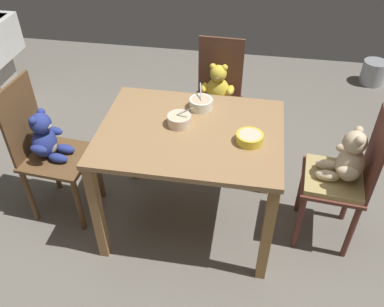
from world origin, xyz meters
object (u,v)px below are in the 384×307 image
Objects in this scene: teddy_chair_far_center at (217,94)px; metal_pail at (373,72)px; porridge_bowl_cream_center at (179,120)px; teddy_chair_near_left at (47,145)px; teddy_chair_near_right at (344,170)px; porridge_bowl_yellow_near_right at (250,138)px; dining_table at (191,146)px; porridge_bowl_white_far_center at (201,103)px.

metal_pail is (1.45, 1.36, -0.41)m from teddy_chair_far_center.
teddy_chair_far_center is 0.80m from porridge_bowl_cream_center.
teddy_chair_near_left is 3.29m from metal_pail.
metal_pail is (0.62, 2.11, -0.43)m from teddy_chair_near_right.
teddy_chair_near_right is 2.24m from metal_pail.
teddy_chair_near_right is at bearing 6.22° from teddy_chair_near_left.
porridge_bowl_yellow_near_right is (1.25, -0.04, 0.24)m from teddy_chair_near_left.
teddy_chair_near_right reaches higher than porridge_bowl_yellow_near_right.
dining_table is at bearing 7.53° from teddy_chair_near_right.
teddy_chair_near_left is at bearing -176.04° from porridge_bowl_cream_center.
dining_table is 1.13× the size of teddy_chair_near_right.
porridge_bowl_white_far_center is 0.63× the size of metal_pail.
teddy_chair_far_center is 1.00× the size of teddy_chair_near_right.
dining_table is at bearing -30.70° from porridge_bowl_cream_center.
porridge_bowl_cream_center is at bearing 149.30° from dining_table.
teddy_chair_near_left is at bearing -165.04° from porridge_bowl_white_far_center.
porridge_bowl_yellow_near_right is at bearing -9.35° from dining_table.
metal_pail is at bearing 52.90° from porridge_bowl_cream_center.
dining_table is 7.05× the size of porridge_bowl_yellow_near_right.
porridge_bowl_white_far_center is (-0.04, -0.55, 0.26)m from teddy_chair_far_center.
porridge_bowl_white_far_center is at bearing 63.24° from porridge_bowl_cream_center.
porridge_bowl_white_far_center reaches higher than metal_pail.
teddy_chair_near_left is 3.97× the size of metal_pail.
porridge_bowl_cream_center is at bearing 8.49° from teddy_chair_near_left.
porridge_bowl_cream_center is at bearing -127.10° from metal_pail.
teddy_chair_far_center is 6.22× the size of porridge_bowl_yellow_near_right.
porridge_bowl_yellow_near_right is at bearing -13.56° from porridge_bowl_cream_center.
teddy_chair_near_left reaches higher than teddy_chair_near_right.
porridge_bowl_cream_center is (-0.14, -0.74, 0.26)m from teddy_chair_far_center.
metal_pail is (2.44, 2.17, -0.42)m from teddy_chair_near_left.
porridge_bowl_white_far_center is at bearing -2.76° from teddy_chair_far_center.
teddy_chair_far_center is 2.03m from metal_pail.
teddy_chair_near_right is 6.15× the size of porridge_bowl_white_far_center.
dining_table is 0.80m from teddy_chair_far_center.
porridge_bowl_white_far_center is 2.52m from metal_pail.
porridge_bowl_yellow_near_right is at bearing -43.16° from porridge_bowl_white_far_center.
teddy_chair_far_center is 6.27× the size of porridge_bowl_cream_center.
porridge_bowl_cream_center is at bearing 166.44° from porridge_bowl_yellow_near_right.
porridge_bowl_white_far_center is at bearing 19.50° from teddy_chair_near_left.
teddy_chair_far_center is 3.84× the size of metal_pail.
teddy_chair_near_left is at bearing -179.06° from dining_table.
dining_table is 7.11× the size of porridge_bowl_cream_center.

